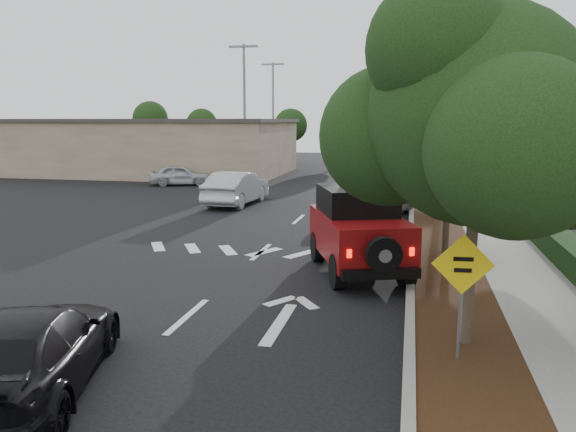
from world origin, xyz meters
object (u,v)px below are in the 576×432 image
(red_jeep, at_px, (357,229))
(silver_suv_ahead, at_px, (371,199))
(black_suv_oncoming, at_px, (30,351))
(speed_hump_sign, at_px, (462,280))

(red_jeep, distance_m, silver_suv_ahead, 8.97)
(black_suv_oncoming, bearing_deg, speed_hump_sign, -176.26)
(silver_suv_ahead, height_order, speed_hump_sign, speed_hump_sign)
(red_jeep, relative_size, black_suv_oncoming, 1.01)
(black_suv_oncoming, bearing_deg, red_jeep, -133.78)
(speed_hump_sign, bearing_deg, red_jeep, 108.18)
(silver_suv_ahead, relative_size, speed_hump_sign, 2.46)
(silver_suv_ahead, height_order, black_suv_oncoming, silver_suv_ahead)
(red_jeep, distance_m, speed_hump_sign, 6.15)
(red_jeep, bearing_deg, silver_suv_ahead, 71.85)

